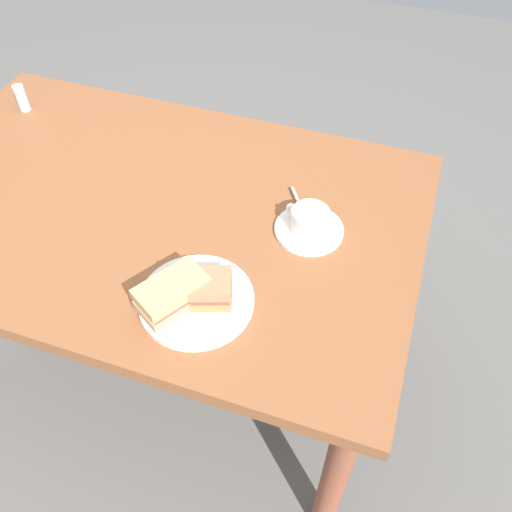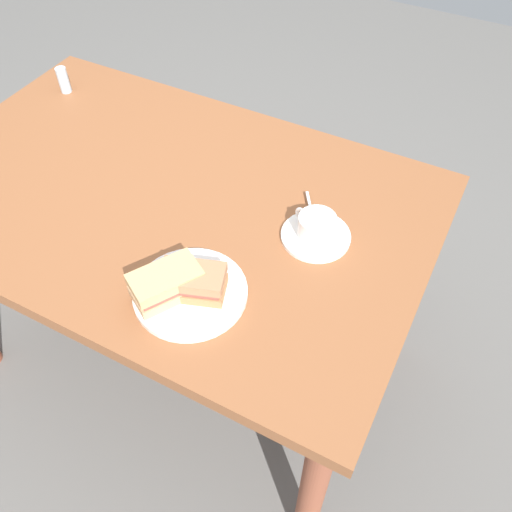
{
  "view_description": "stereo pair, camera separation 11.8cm",
  "coord_description": "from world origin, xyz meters",
  "px_view_note": "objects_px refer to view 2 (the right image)",
  "views": [
    {
      "loc": [
        0.56,
        -0.83,
        1.66
      ],
      "look_at": [
        0.31,
        -0.1,
        0.77
      ],
      "focal_mm": 37.95,
      "sensor_mm": 36.0,
      "label": 1
    },
    {
      "loc": [
        0.67,
        -0.79,
        1.66
      ],
      "look_at": [
        0.31,
        -0.1,
        0.77
      ],
      "focal_mm": 37.95,
      "sensor_mm": 36.0,
      "label": 2
    }
  ],
  "objects_px": {
    "spoon": "(311,210)",
    "salt_shaker": "(63,80)",
    "sandwich_front": "(193,282)",
    "dining_table": "(169,221)",
    "coffee_cup": "(317,225)",
    "sandwich_plate": "(191,293)",
    "sandwich_back": "(166,283)",
    "coffee_saucer": "(316,236)"
  },
  "relations": [
    {
      "from": "dining_table",
      "to": "salt_shaker",
      "type": "bearing_deg",
      "value": 154.56
    },
    {
      "from": "coffee_cup",
      "to": "dining_table",
      "type": "bearing_deg",
      "value": -174.1
    },
    {
      "from": "dining_table",
      "to": "coffee_cup",
      "type": "height_order",
      "value": "coffee_cup"
    },
    {
      "from": "coffee_saucer",
      "to": "spoon",
      "type": "xyz_separation_m",
      "value": [
        -0.04,
        0.07,
        0.01
      ]
    },
    {
      "from": "sandwich_front",
      "to": "sandwich_back",
      "type": "distance_m",
      "value": 0.05
    },
    {
      "from": "sandwich_front",
      "to": "dining_table",
      "type": "bearing_deg",
      "value": 135.06
    },
    {
      "from": "salt_shaker",
      "to": "sandwich_plate",
      "type": "bearing_deg",
      "value": -32.9
    },
    {
      "from": "sandwich_back",
      "to": "dining_table",
      "type": "bearing_deg",
      "value": 125.42
    },
    {
      "from": "sandwich_front",
      "to": "spoon",
      "type": "bearing_deg",
      "value": 70.33
    },
    {
      "from": "sandwich_plate",
      "to": "sandwich_back",
      "type": "height_order",
      "value": "sandwich_back"
    },
    {
      "from": "sandwich_front",
      "to": "coffee_cup",
      "type": "relative_size",
      "value": 1.38
    },
    {
      "from": "sandwich_front",
      "to": "salt_shaker",
      "type": "relative_size",
      "value": 1.94
    },
    {
      "from": "coffee_cup",
      "to": "salt_shaker",
      "type": "relative_size",
      "value": 1.41
    },
    {
      "from": "coffee_saucer",
      "to": "spoon",
      "type": "relative_size",
      "value": 1.81
    },
    {
      "from": "coffee_saucer",
      "to": "sandwich_plate",
      "type": "bearing_deg",
      "value": -121.58
    },
    {
      "from": "dining_table",
      "to": "spoon",
      "type": "distance_m",
      "value": 0.38
    },
    {
      "from": "dining_table",
      "to": "sandwich_plate",
      "type": "xyz_separation_m",
      "value": [
        0.22,
        -0.24,
        0.1
      ]
    },
    {
      "from": "sandwich_back",
      "to": "spoon",
      "type": "bearing_deg",
      "value": 65.65
    },
    {
      "from": "sandwich_plate",
      "to": "sandwich_front",
      "type": "xyz_separation_m",
      "value": [
        0.01,
        0.01,
        0.04
      ]
    },
    {
      "from": "sandwich_plate",
      "to": "coffee_cup",
      "type": "xyz_separation_m",
      "value": [
        0.17,
        0.28,
        0.03
      ]
    },
    {
      "from": "sandwich_front",
      "to": "spoon",
      "type": "height_order",
      "value": "sandwich_front"
    },
    {
      "from": "sandwich_plate",
      "to": "dining_table",
      "type": "bearing_deg",
      "value": 133.58
    },
    {
      "from": "sandwich_plate",
      "to": "coffee_saucer",
      "type": "height_order",
      "value": "sandwich_plate"
    },
    {
      "from": "sandwich_back",
      "to": "salt_shaker",
      "type": "height_order",
      "value": "salt_shaker"
    },
    {
      "from": "sandwich_back",
      "to": "coffee_saucer",
      "type": "relative_size",
      "value": 1.02
    },
    {
      "from": "salt_shaker",
      "to": "spoon",
      "type": "bearing_deg",
      "value": -9.35
    },
    {
      "from": "spoon",
      "to": "salt_shaker",
      "type": "relative_size",
      "value": 1.15
    },
    {
      "from": "coffee_cup",
      "to": "spoon",
      "type": "bearing_deg",
      "value": 121.57
    },
    {
      "from": "dining_table",
      "to": "sandwich_back",
      "type": "bearing_deg",
      "value": -54.58
    },
    {
      "from": "sandwich_plate",
      "to": "sandwich_back",
      "type": "xyz_separation_m",
      "value": [
        -0.04,
        -0.02,
        0.04
      ]
    },
    {
      "from": "sandwich_plate",
      "to": "salt_shaker",
      "type": "height_order",
      "value": "salt_shaker"
    },
    {
      "from": "dining_table",
      "to": "coffee_saucer",
      "type": "xyz_separation_m",
      "value": [
        0.39,
        0.04,
        0.1
      ]
    },
    {
      "from": "sandwich_plate",
      "to": "salt_shaker",
      "type": "bearing_deg",
      "value": 147.1
    },
    {
      "from": "sandwich_plate",
      "to": "spoon",
      "type": "relative_size",
      "value": 2.72
    },
    {
      "from": "sandwich_back",
      "to": "coffee_cup",
      "type": "bearing_deg",
      "value": 55.51
    },
    {
      "from": "coffee_saucer",
      "to": "salt_shaker",
      "type": "height_order",
      "value": "salt_shaker"
    },
    {
      "from": "sandwich_plate",
      "to": "salt_shaker",
      "type": "relative_size",
      "value": 3.13
    },
    {
      "from": "coffee_saucer",
      "to": "coffee_cup",
      "type": "bearing_deg",
      "value": 159.13
    },
    {
      "from": "sandwich_back",
      "to": "coffee_saucer",
      "type": "distance_m",
      "value": 0.37
    },
    {
      "from": "sandwich_front",
      "to": "sandwich_back",
      "type": "height_order",
      "value": "sandwich_back"
    },
    {
      "from": "salt_shaker",
      "to": "sandwich_front",
      "type": "bearing_deg",
      "value": -32.39
    },
    {
      "from": "dining_table",
      "to": "coffee_saucer",
      "type": "height_order",
      "value": "coffee_saucer"
    }
  ]
}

